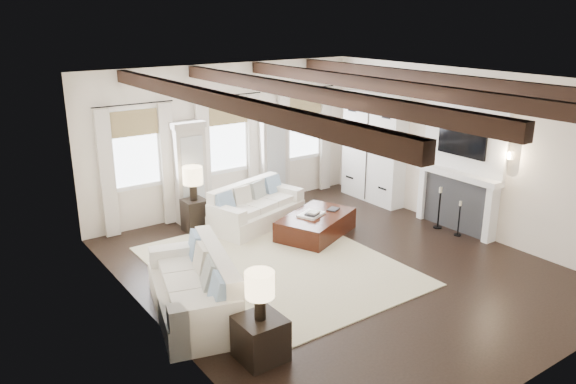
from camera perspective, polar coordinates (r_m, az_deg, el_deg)
ground at (r=9.83m, az=4.90°, el=-7.61°), size 7.50×7.50×0.00m
room_shell at (r=10.32m, az=5.16°, el=4.74°), size 6.54×7.54×3.22m
area_rug at (r=9.84m, az=-1.19°, el=-7.47°), size 3.65×4.40×0.02m
sofa_back at (r=11.55m, az=-3.38°, el=-1.75°), size 2.22×1.46×0.87m
sofa_left at (r=8.33m, az=-9.24°, el=-9.82°), size 1.57×2.41×0.95m
ottoman at (r=11.08m, az=2.84°, el=-3.37°), size 1.87×1.56×0.42m
tray at (r=10.98m, az=2.36°, el=-2.29°), size 0.61×0.55×0.04m
book_lower at (r=10.90m, az=2.47°, el=-2.22°), size 0.32×0.29×0.04m
book_upper at (r=10.88m, az=2.64°, el=-2.07°), size 0.27×0.24×0.03m
book_loose at (r=11.30m, az=4.62°, el=-1.76°), size 0.29×0.26×0.03m
side_table_front at (r=7.32m, az=-2.80°, el=-14.63°), size 0.57×0.57×0.57m
lamp_front at (r=6.96m, az=-2.89°, el=-9.64°), size 0.37×0.37×0.64m
side_table_back at (r=11.40m, az=-9.45°, el=-2.35°), size 0.44×0.44×0.66m
lamp_back at (r=11.16m, az=-9.65°, el=1.46°), size 0.39×0.39×0.68m
candlestick_near at (r=11.52m, az=16.96°, el=-2.87°), size 0.14×0.14×0.71m
candlestick_far at (r=11.79m, az=15.08°, el=-1.90°), size 0.18×0.18×0.87m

